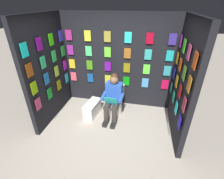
{
  "coord_description": "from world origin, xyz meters",
  "views": [
    {
      "loc": [
        -0.71,
        2.36,
        2.7
      ],
      "look_at": [
        -0.02,
        -0.95,
        0.85
      ],
      "focal_mm": 26.21,
      "sensor_mm": 36.0,
      "label": 1
    }
  ],
  "objects": [
    {
      "name": "toilet",
      "position": [
        -0.04,
        -1.22,
        0.33
      ],
      "size": [
        0.41,
        0.56,
        0.77
      ],
      "rotation": [
        0.0,
        0.0,
        -0.06
      ],
      "color": "white",
      "rests_on": "ground"
    },
    {
      "name": "person_reading",
      "position": [
        -0.03,
        -0.99,
        0.6
      ],
      "size": [
        0.54,
        0.7,
        1.19
      ],
      "rotation": [
        0.0,
        0.0,
        -0.06
      ],
      "color": "blue",
      "rests_on": "ground"
    },
    {
      "name": "ground_plane",
      "position": [
        0.0,
        0.0,
        0.0
      ],
      "size": [
        30.0,
        30.0,
        0.0
      ],
      "primitive_type": "plane",
      "color": "#B2A899"
    },
    {
      "name": "comic_longbox_near",
      "position": [
        0.53,
        -1.0,
        0.19
      ],
      "size": [
        0.36,
        0.65,
        0.37
      ],
      "rotation": [
        0.0,
        0.0,
        -0.15
      ],
      "color": "white",
      "rests_on": "ground"
    },
    {
      "name": "display_wall_right",
      "position": [
        1.52,
        -0.86,
        1.25
      ],
      "size": [
        0.14,
        1.72,
        2.49
      ],
      "color": "black",
      "rests_on": "ground"
    },
    {
      "name": "display_wall_back",
      "position": [
        -0.0,
        -1.77,
        1.25
      ],
      "size": [
        3.05,
        0.14,
        2.49
      ],
      "color": "black",
      "rests_on": "ground"
    },
    {
      "name": "display_wall_left",
      "position": [
        -1.52,
        -0.86,
        1.25
      ],
      "size": [
        0.14,
        1.72,
        2.49
      ],
      "color": "black",
      "rests_on": "ground"
    }
  ]
}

